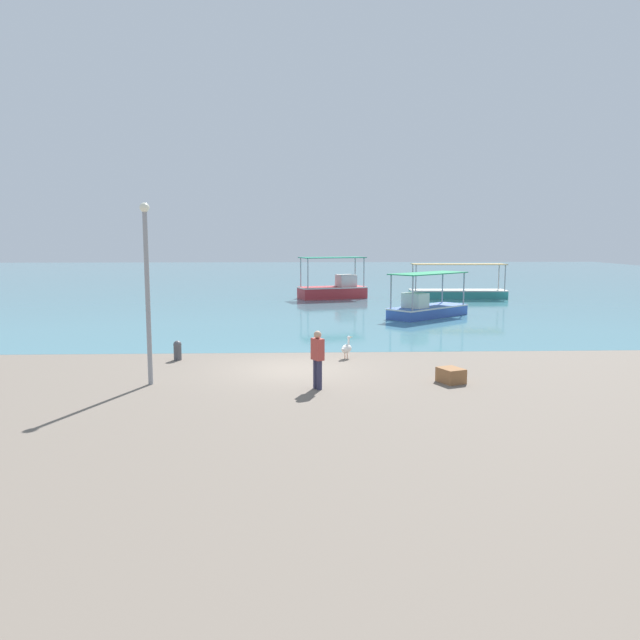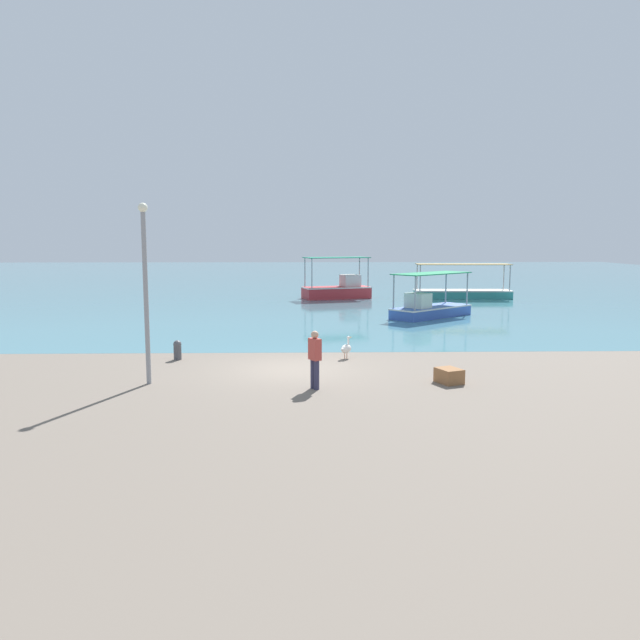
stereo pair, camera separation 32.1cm
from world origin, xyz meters
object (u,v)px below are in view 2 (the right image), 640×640
object	(u,v)px
fishing_boat_far_right	(338,289)
fisherman_standing	(315,358)
fishing_boat_center	(429,307)
pelican	(346,348)
cargo_crate	(449,376)
fishing_boat_near_right	(462,291)
mooring_bollard	(177,349)
lamp_post	(145,283)

from	to	relation	value
fishing_boat_far_right	fisherman_standing	size ratio (longest dim) A/B	3.04
fishing_boat_center	fishing_boat_far_right	size ratio (longest dim) A/B	0.98
fishing_boat_far_right	pelican	bearing A→B (deg)	-92.41
cargo_crate	pelican	bearing A→B (deg)	125.90
fishing_boat_far_right	pelican	distance (m)	22.76
pelican	cargo_crate	size ratio (longest dim) A/B	1.05
fishing_boat_near_right	mooring_bollard	world-z (taller)	fishing_boat_near_right
fishing_boat_center	pelican	distance (m)	12.91
lamp_post	cargo_crate	xyz separation A→B (m)	(8.96, -0.14, -2.79)
fishing_boat_center	mooring_bollard	world-z (taller)	fishing_boat_center
fishing_boat_near_right	fishing_boat_far_right	distance (m)	8.97
fishing_boat_center	lamp_post	bearing A→B (deg)	-126.60
fishing_boat_near_right	fishing_boat_center	world-z (taller)	fishing_boat_near_right
mooring_bollard	cargo_crate	distance (m)	9.65
lamp_post	fishing_boat_near_right	bearing A→B (deg)	58.60
mooring_bollard	fishing_boat_near_right	bearing A→B (deg)	54.79
fishing_boat_near_right	cargo_crate	bearing A→B (deg)	-105.03
fishing_boat_far_right	mooring_bollard	world-z (taller)	fishing_boat_far_right
fishing_boat_far_right	fisherman_standing	xyz separation A→B (m)	(-2.16, -27.27, 0.22)
fisherman_standing	mooring_bollard	bearing A→B (deg)	137.07
pelican	mooring_bollard	size ratio (longest dim) A/B	1.14
fishing_boat_center	fishing_boat_far_right	distance (m)	11.85
fishing_boat_near_right	cargo_crate	distance (m)	27.40
lamp_post	fisherman_standing	bearing A→B (deg)	-8.98
fishing_boat_center	fishing_boat_near_right	bearing A→B (deg)	67.16
fishing_boat_near_right	fishing_boat_far_right	bearing A→B (deg)	178.84
fishing_boat_near_right	fisherman_standing	xyz separation A→B (m)	(-11.13, -27.09, 0.42)
fishing_boat_near_right	fishing_boat_far_right	xyz separation A→B (m)	(-8.97, 0.18, 0.20)
mooring_bollard	cargo_crate	size ratio (longest dim) A/B	0.92
fishing_boat_near_right	cargo_crate	world-z (taller)	fishing_boat_near_right
fishing_boat_center	cargo_crate	xyz separation A→B (m)	(-2.55, -15.64, -0.32)
fishing_boat_near_right	cargo_crate	size ratio (longest dim) A/B	9.15
pelican	mooring_bollard	xyz separation A→B (m)	(-6.03, -0.05, -0.00)
fishing_boat_near_right	pelican	distance (m)	24.64
fishing_boat_far_right	fishing_boat_center	bearing A→B (deg)	-68.14
fishing_boat_center	pelican	xyz separation A→B (m)	(-5.37, -11.74, -0.17)
cargo_crate	lamp_post	bearing A→B (deg)	179.08
lamp_post	fishing_boat_center	bearing A→B (deg)	53.40
fishing_boat_center	fishing_boat_far_right	world-z (taller)	fishing_boat_far_right
cargo_crate	fisherman_standing	bearing A→B (deg)	-171.03
fishing_boat_near_right	mooring_bollard	size ratio (longest dim) A/B	9.92
fisherman_standing	fishing_boat_far_right	bearing A→B (deg)	85.46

